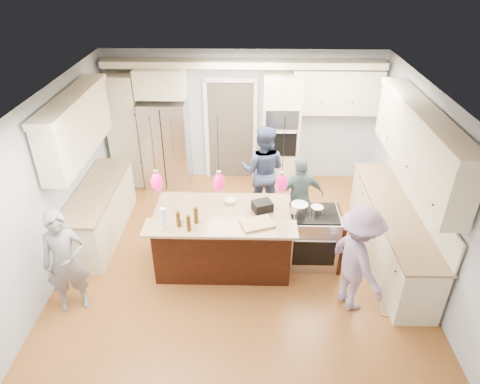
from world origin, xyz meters
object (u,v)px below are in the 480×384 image
object	(u,v)px
refrigerator	(166,144)
person_far_left	(263,171)
kitchen_island	(224,238)
island_range	(314,237)
person_bar_end	(65,262)

from	to	relation	value
refrigerator	person_far_left	distance (m)	2.20
kitchen_island	island_range	world-z (taller)	kitchen_island
person_bar_end	refrigerator	bearing A→B (deg)	59.87
person_bar_end	person_far_left	xyz separation A→B (m)	(2.69, 2.51, 0.08)
island_range	person_bar_end	bearing A→B (deg)	-163.01
kitchen_island	person_bar_end	xyz separation A→B (m)	(-2.05, -0.98, 0.30)
kitchen_island	island_range	bearing A→B (deg)	3.11
refrigerator	person_far_left	xyz separation A→B (m)	(1.94, -1.04, -0.04)
person_bar_end	kitchen_island	bearing A→B (deg)	7.34
refrigerator	island_range	size ratio (longest dim) A/B	1.96
kitchen_island	person_far_left	distance (m)	1.70
refrigerator	island_range	xyz separation A→B (m)	(2.71, -2.49, -0.44)
island_range	person_far_left	xyz separation A→B (m)	(-0.77, 1.45, 0.40)
refrigerator	kitchen_island	xyz separation A→B (m)	(1.30, -2.57, -0.41)
refrigerator	person_far_left	size ratio (longest dim) A/B	1.05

